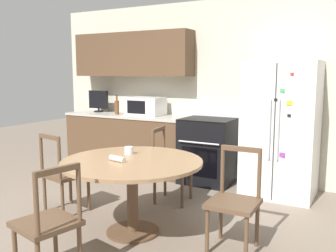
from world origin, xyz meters
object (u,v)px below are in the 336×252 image
object	(u,v)px
refrigerator	(281,129)
dining_chair_right	(234,202)
dining_chair_far	(171,166)
candle_glass	(129,151)
dining_chair_near	(48,224)
dining_chair_left	(64,174)
countertop_tv	(99,101)
counter_bottle	(117,107)
oven_range	(208,150)
microwave	(146,106)

from	to	relation	value
refrigerator	dining_chair_right	world-z (taller)	refrigerator
dining_chair_far	candle_glass	size ratio (longest dim) A/B	9.99
refrigerator	dining_chair_far	world-z (taller)	refrigerator
dining_chair_near	dining_chair_left	world-z (taller)	same
countertop_tv	dining_chair_right	bearing A→B (deg)	-31.92
dining_chair_left	counter_bottle	bearing A→B (deg)	119.30
oven_range	dining_chair_near	distance (m)	2.94
microwave	countertop_tv	size ratio (longest dim) A/B	1.49
countertop_tv	dining_chair_left	distance (m)	2.32
oven_range	candle_glass	world-z (taller)	oven_range
countertop_tv	dining_chair_right	world-z (taller)	countertop_tv
counter_bottle	candle_glass	bearing A→B (deg)	-50.48
refrigerator	dining_chair_right	distance (m)	1.79
dining_chair_far	candle_glass	distance (m)	0.84
refrigerator	dining_chair_right	xyz separation A→B (m)	(-0.02, -1.74, -0.42)
refrigerator	counter_bottle	world-z (taller)	refrigerator
refrigerator	countertop_tv	world-z (taller)	refrigerator
dining_chair_near	dining_chair_far	distance (m)	1.96
countertop_tv	dining_chair_right	size ratio (longest dim) A/B	0.41
dining_chair_left	dining_chair_near	bearing A→B (deg)	-38.92
counter_bottle	candle_glass	xyz separation A→B (m)	(1.38, -1.67, -0.25)
countertop_tv	dining_chair_far	world-z (taller)	countertop_tv
dining_chair_right	candle_glass	world-z (taller)	dining_chair_right
microwave	countertop_tv	world-z (taller)	countertop_tv
refrigerator	dining_chair_near	distance (m)	3.10
countertop_tv	dining_chair_left	size ratio (longest dim) A/B	0.41
oven_range	candle_glass	bearing A→B (deg)	-95.20
dining_chair_near	dining_chair_left	distance (m)	1.39
microwave	counter_bottle	xyz separation A→B (m)	(-0.46, -0.12, -0.02)
countertop_tv	microwave	bearing A→B (deg)	-2.87
dining_chair_far	dining_chair_left	distance (m)	1.25
dining_chair_left	refrigerator	bearing A→B (deg)	53.89
oven_range	candle_glass	size ratio (longest dim) A/B	11.96
dining_chair_near	candle_glass	bearing A→B (deg)	17.06
countertop_tv	dining_chair_left	bearing A→B (deg)	-61.16
dining_chair_right	oven_range	bearing A→B (deg)	-61.89
counter_bottle	microwave	bearing A→B (deg)	14.54
microwave	dining_chair_near	bearing A→B (deg)	-71.46
oven_range	counter_bottle	xyz separation A→B (m)	(-1.54, -0.08, 0.55)
dining_chair_right	candle_glass	size ratio (longest dim) A/B	9.99
refrigerator	oven_range	size ratio (longest dim) A/B	1.58
oven_range	dining_chair_left	xyz separation A→B (m)	(-0.96, -1.86, -0.03)
refrigerator	oven_range	world-z (taller)	refrigerator
microwave	candle_glass	world-z (taller)	microwave
dining_chair_right	dining_chair_near	distance (m)	1.56
countertop_tv	candle_glass	world-z (taller)	countertop_tv
dining_chair_near	countertop_tv	bearing A→B (deg)	46.11
refrigerator	dining_chair_left	world-z (taller)	refrigerator
microwave	dining_chair_near	xyz separation A→B (m)	(1.00, -2.98, -0.61)
countertop_tv	dining_chair_far	size ratio (longest dim) A/B	0.41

